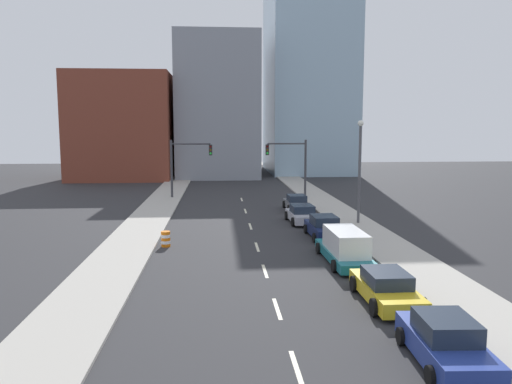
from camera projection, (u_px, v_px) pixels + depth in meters
sidewalk_left at (168, 194)px, 54.91m from camera, size 3.38×99.39×0.13m
sidewalk_right at (310, 192)px, 56.07m from camera, size 3.38×99.39×0.13m
lane_stripe_at_9m at (297, 368)px, 15.04m from camera, size 0.16×2.40×0.01m
lane_stripe_at_14m at (277, 309)px, 20.04m from camera, size 0.16×2.40×0.01m
lane_stripe_at_19m at (265, 271)px, 25.33m from camera, size 0.16×2.40×0.01m
lane_stripe_at_24m at (257, 247)px, 30.47m from camera, size 0.16×2.40×0.01m
lane_stripe_at_31m at (250, 226)px, 36.90m from camera, size 0.16×2.40×0.01m
lane_stripe_at_38m at (245, 211)px, 43.72m from camera, size 0.16×2.40×0.01m
lane_stripe_at_45m at (242, 199)px, 50.85m from camera, size 0.16×2.40×0.01m
building_brick_left at (125, 127)px, 73.10m from camera, size 14.00×16.00×14.89m
building_office_center at (218, 108)px, 77.70m from camera, size 12.00×20.00×20.66m
building_glass_right at (308, 69)px, 81.91m from camera, size 13.00×20.00×33.81m
traffic_signal_left at (184, 161)px, 51.32m from camera, size 4.32×0.35×6.03m
traffic_signal_right at (294, 160)px, 52.17m from camera, size 4.32×0.35×6.03m
traffic_barrel at (166, 239)px, 30.53m from camera, size 0.56×0.56×0.95m
street_lamp at (360, 164)px, 37.09m from camera, size 0.44×0.44×7.80m
sedan_blue at (445, 343)px, 15.29m from camera, size 2.24×4.46×1.50m
sedan_yellow at (386, 288)px, 20.68m from camera, size 2.15×4.78×1.35m
box_truck_teal at (345, 247)px, 26.77m from camera, size 2.25×6.10×1.83m
sedan_navy at (324, 228)px, 33.06m from camera, size 2.18×4.59×1.47m
sedan_silver at (302, 215)px, 38.24m from camera, size 2.30×4.45×1.38m
sedan_gray at (297, 203)px, 44.17m from camera, size 2.13×4.26×1.36m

